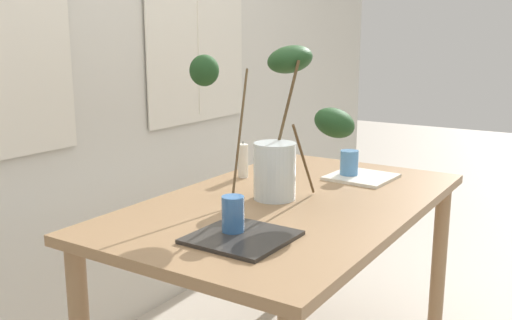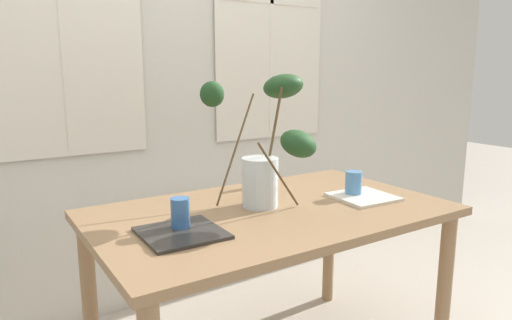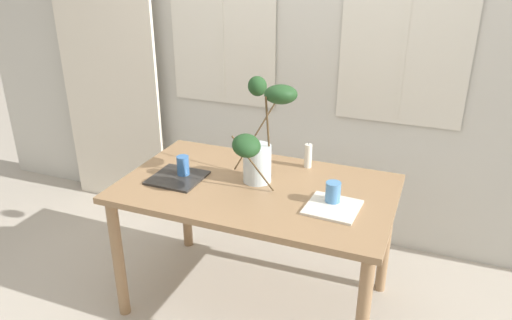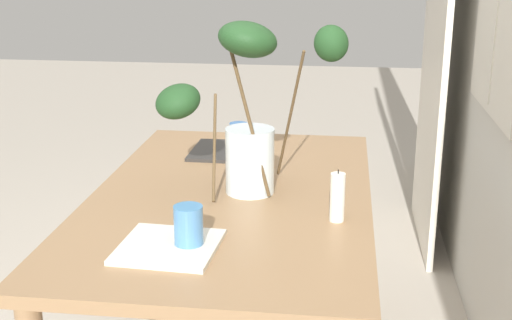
% 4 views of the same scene
% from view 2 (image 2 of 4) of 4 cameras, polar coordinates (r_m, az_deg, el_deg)
% --- Properties ---
extents(back_wall_with_windows, '(5.57, 0.14, 3.01)m').
position_cam_2_polar(back_wall_with_windows, '(2.70, -10.06, 14.44)').
color(back_wall_with_windows, beige).
rests_on(back_wall_with_windows, ground).
extents(dining_table, '(1.47, 0.88, 0.77)m').
position_cam_2_polar(dining_table, '(1.97, 1.89, -8.81)').
color(dining_table, '#93704C').
rests_on(dining_table, ground).
extents(vase_with_branches, '(0.39, 0.63, 0.57)m').
position_cam_2_polar(vase_with_branches, '(1.92, 1.20, 1.73)').
color(vase_with_branches, silver).
rests_on(vase_with_branches, dining_table).
extents(drinking_glass_blue_left, '(0.07, 0.07, 0.12)m').
position_cam_2_polar(drinking_glass_blue_left, '(1.69, -9.38, -6.67)').
color(drinking_glass_blue_left, '#386BAD').
rests_on(drinking_glass_blue_left, dining_table).
extents(drinking_glass_blue_right, '(0.08, 0.08, 0.12)m').
position_cam_2_polar(drinking_glass_blue_right, '(2.15, 12.01, -2.91)').
color(drinking_glass_blue_right, '#4C84BC').
rests_on(drinking_glass_blue_right, dining_table).
extents(plate_square_left, '(0.28, 0.28, 0.01)m').
position_cam_2_polar(plate_square_left, '(1.66, -9.23, -8.93)').
color(plate_square_left, '#2D2B28').
rests_on(plate_square_left, dining_table).
extents(plate_square_right, '(0.27, 0.27, 0.01)m').
position_cam_2_polar(plate_square_right, '(2.14, 13.19, -4.48)').
color(plate_square_right, silver).
rests_on(plate_square_right, dining_table).
extents(pillar_candle, '(0.04, 0.04, 0.15)m').
position_cam_2_polar(pillar_candle, '(2.29, 1.04, -1.49)').
color(pillar_candle, silver).
rests_on(pillar_candle, dining_table).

